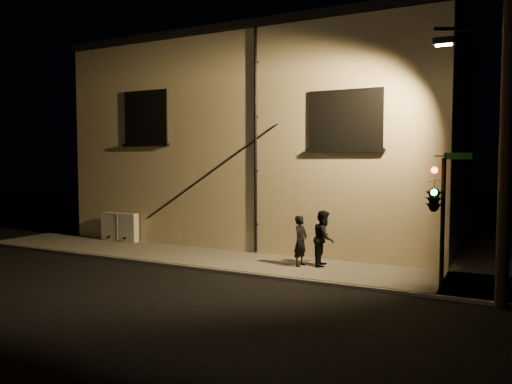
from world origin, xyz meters
The scene contains 8 objects.
ground centered at (0.00, 0.00, 0.00)m, with size 90.00×90.00×0.00m, color black.
sidewalk centered at (1.22, 4.39, 0.06)m, with size 21.00×16.00×0.12m.
building centered at (-3.00, 8.99, 4.40)m, with size 16.20×12.23×8.80m.
utility_cabinet centered at (-8.28, 2.70, 0.73)m, with size 1.85×0.31×1.22m, color silver.
pedestrian_a centered at (0.57, 1.55, 0.95)m, with size 0.61×0.40×1.66m, color black.
pedestrian_b centered at (1.25, 1.91, 1.04)m, with size 0.89×0.70×1.84m, color black.
traffic_signal centered at (4.85, 0.58, 2.61)m, with size 1.22×2.16×3.69m.
streetlamp_pole centered at (6.47, -0.13, 3.93)m, with size 2.03×1.39×7.43m.
Camera 1 is at (6.70, -13.57, 3.61)m, focal length 35.00 mm.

